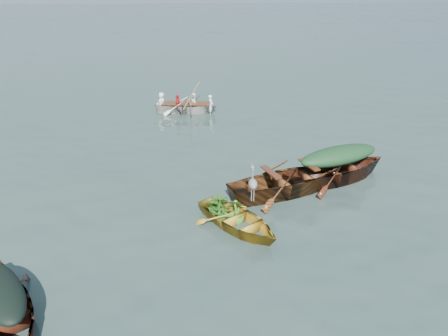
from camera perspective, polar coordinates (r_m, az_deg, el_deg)
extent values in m
plane|color=#31453F|center=(10.32, 6.00, -10.46)|extent=(140.00, 140.00, 0.00)
imported|color=#BC7E24|center=(10.99, 1.82, -7.85)|extent=(3.05, 3.29, 0.85)
imported|color=#462010|center=(9.49, -26.50, -17.13)|extent=(3.27, 3.82, 0.93)
imported|color=#431F0F|center=(13.67, 14.39, -1.67)|extent=(5.08, 3.29, 1.17)
imported|color=brown|center=(12.72, 8.43, -3.21)|extent=(5.34, 3.31, 1.24)
imported|color=white|center=(19.55, -4.93, 7.22)|extent=(3.92, 1.51, 0.88)
ellipsoid|color=#1A4020|center=(13.32, 14.78, 1.58)|extent=(2.79, 1.81, 0.52)
imported|color=#31651A|center=(10.98, -0.02, -3.48)|extent=(1.11, 1.14, 0.60)
imported|color=white|center=(19.31, -5.02, 9.54)|extent=(2.76, 1.28, 0.76)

